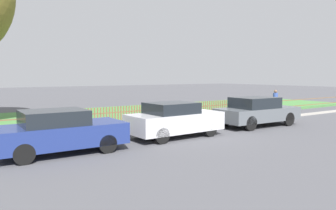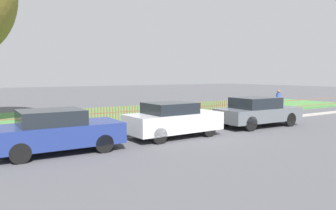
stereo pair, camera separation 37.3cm
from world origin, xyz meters
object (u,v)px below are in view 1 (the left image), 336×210
at_px(parked_car_silver_hatchback, 59,131).
at_px(covered_motorcycle, 175,112).
at_px(parked_car_black_saloon, 174,119).
at_px(parked_car_navy_estate, 257,111).
at_px(pedestrian_near_fence, 275,100).

xyz_separation_m(parked_car_silver_hatchback, covered_motorcycle, (6.51, 2.79, -0.06)).
distance_m(parked_car_black_saloon, covered_motorcycle, 3.23).
height_order(parked_car_silver_hatchback, parked_car_black_saloon, parked_car_black_saloon).
bearing_deg(covered_motorcycle, parked_car_black_saloon, -126.35).
relative_size(parked_car_navy_estate, pedestrian_near_fence, 2.83).
bearing_deg(pedestrian_near_fence, covered_motorcycle, 65.55).
distance_m(parked_car_silver_hatchback, parked_car_navy_estate, 9.61).
bearing_deg(parked_car_black_saloon, parked_car_silver_hatchback, -179.70).
relative_size(parked_car_silver_hatchback, parked_car_black_saloon, 1.03).
xyz_separation_m(parked_car_black_saloon, parked_car_navy_estate, (4.99, 0.07, 0.01)).
relative_size(parked_car_black_saloon, pedestrian_near_fence, 2.56).
distance_m(parked_car_black_saloon, pedestrian_near_fence, 10.71).
bearing_deg(parked_car_navy_estate, pedestrian_near_fence, 31.18).
distance_m(parked_car_navy_estate, pedestrian_near_fence, 6.06).
bearing_deg(parked_car_silver_hatchback, parked_car_navy_estate, 2.42).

